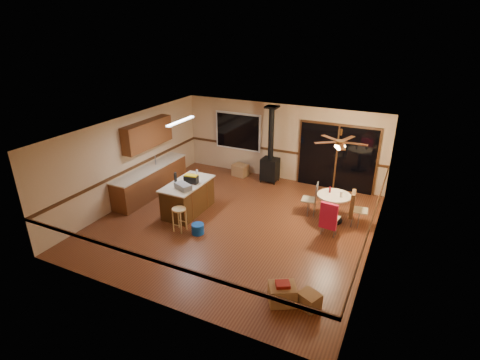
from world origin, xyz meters
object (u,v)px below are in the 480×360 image
Objects in this scene: toolbox_black at (191,179)px; blue_bucket at (198,229)px; dining_table at (333,203)px; chair_near at (329,216)px; toolbox_grey at (183,186)px; box_under_window at (240,170)px; box_corner_a at (282,294)px; bar_stool at (180,220)px; chair_right at (353,204)px; box_corner_b at (309,300)px; kitchen_island at (188,197)px; wood_stove at (270,161)px; chair_left at (313,196)px.

toolbox_black reaches higher than blue_bucket.
dining_table is (3.74, 1.22, -0.47)m from toolbox_black.
dining_table is 0.89m from chair_near.
dining_table is at bearing 24.08° from toolbox_grey.
box_corner_a is at bearing -57.17° from box_under_window.
toolbox_grey is at bearing -155.92° from dining_table.
chair_near reaches higher than box_corner_a.
bar_stool is 0.93× the size of chair_right.
toolbox_grey is at bearing 154.93° from box_corner_b.
toolbox_grey reaches higher than bar_stool.
box_under_window is (-3.69, 1.84, -0.33)m from dining_table.
toolbox_grey is 3.89m from chair_near.
toolbox_grey reaches higher than chair_near.
chair_right is 1.36× the size of box_corner_a.
box_corner_a reaches higher than blue_bucket.
chair_right reaches higher than box_under_window.
toolbox_grey is 0.94× the size of box_corner_a.
toolbox_black is 1.29m from bar_stool.
toolbox_black is (0.11, 0.05, 0.55)m from kitchen_island.
blue_bucket is 3.71m from dining_table.
toolbox_grey reaches higher than kitchen_island.
wood_stove is 7.74× the size of blue_bucket.
chair_left and chair_right have the same top height.
bar_stool is at bearing -140.23° from chair_left.
box_under_window reaches higher than box_corner_b.
toolbox_black reaches higher than box_corner_a.
chair_near is 2.83m from box_corner_a.
kitchen_island is 2.40× the size of chair_near.
toolbox_black is (-1.19, -3.00, 0.28)m from wood_stove.
wood_stove is 6.00m from box_corner_a.
box_under_window is at bearing 93.09° from bar_stool.
toolbox_black is 0.55× the size of chair_right.
kitchen_island is at bearing 133.47° from blue_bucket.
bar_stool is (0.28, -1.06, -0.68)m from toolbox_black.
chair_near is 2.75m from box_corner_b.
box_corner_b is (4.10, -1.92, -0.82)m from toolbox_grey.
wood_stove reaches higher than toolbox_grey.
box_corner_b is (4.13, -2.36, -0.85)m from toolbox_black.
dining_table is (3.85, 1.26, 0.08)m from kitchen_island.
kitchen_island is 1.86× the size of dining_table.
box_corner_b is (2.93, -5.37, -0.57)m from wood_stove.
box_under_window is at bearing 156.78° from chair_right.
chair_near is (3.82, 0.33, -0.41)m from toolbox_black.
chair_near is (0.68, -1.00, 0.01)m from chair_left.
wood_stove is 3.75m from chair_near.
toolbox_black is 0.75× the size of chair_left.
kitchen_island is 1.32m from blue_bucket.
chair_right is (3.49, 2.23, 0.46)m from blue_bucket.
chair_near reaches higher than box_under_window.
box_under_window is (-4.20, 1.80, -0.39)m from chair_right.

